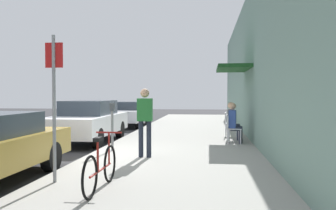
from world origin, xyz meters
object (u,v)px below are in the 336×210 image
parked_car_1 (88,121)px  cafe_chair_2 (229,122)px  street_sign (54,97)px  seated_patron_0 (234,121)px  seated_patron_1 (233,119)px  cafe_chair_0 (232,127)px  pedestrian_standing (145,117)px  parking_meter (112,123)px  parked_car_2 (129,113)px  bicycle_0 (101,168)px  cafe_chair_1 (231,125)px

parked_car_1 → cafe_chair_2: 5.15m
street_sign → seated_patron_0: street_sign is taller
seated_patron_0 → seated_patron_1: 0.83m
cafe_chair_0 → seated_patron_1: 0.85m
parked_car_1 → pedestrian_standing: bearing=-51.7°
seated_patron_1 → parking_meter: bearing=-142.2°
cafe_chair_0 → seated_patron_1: bearing=85.9°
seated_patron_1 → cafe_chair_0: bearing=-94.1°
parking_meter → seated_patron_1: (3.47, 2.69, -0.07)m
parking_meter → street_sign: street_sign is taller
seated_patron_1 → cafe_chair_2: bearing=93.1°
parked_car_2 → cafe_chair_0: parked_car_2 is taller
parked_car_2 → seated_patron_0: 8.45m
street_sign → bicycle_0: bearing=-21.8°
seated_patron_0 → pedestrian_standing: bearing=-130.6°
street_sign → seated_patron_0: 6.49m
parked_car_1 → cafe_chair_1: size_ratio=5.06×
parked_car_2 → bicycle_0: parked_car_2 is taller
cafe_chair_0 → cafe_chair_1: size_ratio=1.00×
cafe_chair_1 → cafe_chair_2: size_ratio=1.00×
parked_car_1 → bicycle_0: 6.81m
cafe_chair_0 → parking_meter: bearing=-151.3°
parked_car_2 → cafe_chair_1: (4.96, -5.96, -0.06)m
parked_car_1 → seated_patron_0: 5.05m
seated_patron_1 → cafe_chair_2: size_ratio=1.48×
cafe_chair_1 → seated_patron_1: (0.06, -0.00, 0.19)m
parking_meter → cafe_chair_0: parking_meter is taller
parking_meter → seated_patron_0: 3.93m
cafe_chair_0 → pedestrian_standing: size_ratio=0.51×
street_sign → bicycle_0: (0.97, -0.39, -1.16)m
parking_meter → seated_patron_1: size_ratio=1.02×
parked_car_2 → street_sign: 12.31m
street_sign → pedestrian_standing: bearing=66.5°
parked_car_2 → seated_patron_1: (5.02, -5.96, 0.13)m
seated_patron_0 → pedestrian_standing: (-2.38, -2.77, 0.30)m
parking_meter → cafe_chair_1: parking_meter is taller
parked_car_2 → parking_meter: (1.55, -8.65, 0.20)m
parked_car_1 → cafe_chair_2: (4.96, 1.38, -0.12)m
seated_patron_0 → cafe_chair_2: seated_patron_0 is taller
cafe_chair_1 → parking_meter: bearing=-141.7°
parked_car_1 → bicycle_0: size_ratio=2.57×
seated_patron_1 → cafe_chair_1: bearing=176.6°
seated_patron_1 → pedestrian_standing: pedestrian_standing is taller
parked_car_1 → bicycle_0: bearing=-68.8°
cafe_chair_0 → cafe_chair_2: bearing=90.0°
parking_meter → cafe_chair_1: size_ratio=1.52×
seated_patron_1 → pedestrian_standing: 4.33m
cafe_chair_0 → seated_patron_1: seated_patron_1 is taller
parked_car_2 → cafe_chair_2: 6.94m
parking_meter → seated_patron_1: bearing=37.8°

